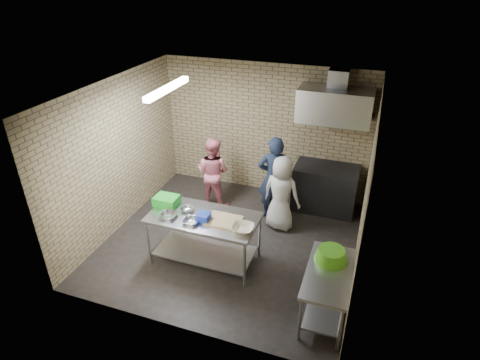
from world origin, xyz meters
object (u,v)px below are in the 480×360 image
(prep_table, at_px, (204,239))
(green_basin, at_px, (331,255))
(side_counter, at_px, (326,293))
(green_crate, at_px, (166,201))
(stove, at_px, (325,188))
(man_navy, at_px, (274,178))
(woman_white, at_px, (281,193))
(woman_pink, at_px, (213,172))
(bottle_red, at_px, (338,107))
(blue_tub, at_px, (203,217))
(bottle_green, at_px, (361,110))

(prep_table, xyz_separation_m, green_basin, (2.01, -0.25, 0.41))
(side_counter, distance_m, green_crate, 2.85)
(stove, height_order, green_basin, green_basin)
(man_navy, bearing_deg, woman_white, 110.08)
(woman_pink, height_order, woman_white, woman_pink)
(man_navy, bearing_deg, side_counter, 105.82)
(side_counter, bearing_deg, man_navy, 121.85)
(side_counter, height_order, green_basin, green_basin)
(green_crate, relative_size, bottle_red, 2.11)
(prep_table, xyz_separation_m, green_crate, (-0.70, 0.12, 0.50))
(green_basin, relative_size, bottle_red, 2.56)
(green_crate, distance_m, woman_white, 2.04)
(woman_pink, distance_m, woman_white, 1.51)
(stove, height_order, man_navy, man_navy)
(bottle_red, relative_size, woman_pink, 0.13)
(green_basin, bearing_deg, prep_table, 172.83)
(blue_tub, bearing_deg, green_crate, 163.65)
(prep_table, bearing_deg, green_crate, 170.27)
(man_navy, bearing_deg, bottle_green, -163.69)
(blue_tub, xyz_separation_m, green_basin, (1.96, -0.15, -0.08))
(prep_table, height_order, blue_tub, blue_tub)
(bottle_red, bearing_deg, prep_table, -123.17)
(man_navy, bearing_deg, green_basin, 108.68)
(green_basin, distance_m, woman_pink, 3.21)
(green_basin, xyz_separation_m, man_navy, (-1.31, 1.90, -0.01))
(stove, distance_m, blue_tub, 2.84)
(bottle_red, bearing_deg, stove, -101.77)
(green_basin, xyz_separation_m, woman_pink, (-2.55, 1.94, -0.12))
(prep_table, height_order, woman_pink, woman_pink)
(side_counter, relative_size, bottle_green, 8.00)
(stove, xyz_separation_m, blue_tub, (-1.53, -2.35, 0.47))
(prep_table, relative_size, green_crate, 4.50)
(green_basin, bearing_deg, bottle_red, 97.90)
(side_counter, xyz_separation_m, stove, (-0.45, 2.75, 0.08))
(stove, bearing_deg, bottle_green, 28.07)
(green_crate, xyz_separation_m, green_basin, (2.71, -0.37, -0.10))
(bottle_red, bearing_deg, woman_white, -121.55)
(side_counter, height_order, man_navy, man_navy)
(green_basin, bearing_deg, woman_white, 124.42)
(green_basin, distance_m, bottle_red, 3.01)
(green_crate, relative_size, woman_white, 0.27)
(blue_tub, height_order, woman_white, woman_white)
(bottle_green, height_order, woman_white, bottle_green)
(blue_tub, relative_size, bottle_green, 1.27)
(bottle_red, bearing_deg, green_basin, -82.10)
(stove, distance_m, green_basin, 2.57)
(bottle_red, distance_m, bottle_green, 0.40)
(stove, relative_size, blue_tub, 6.30)
(side_counter, relative_size, blue_tub, 6.30)
(green_basin, bearing_deg, green_crate, 172.17)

